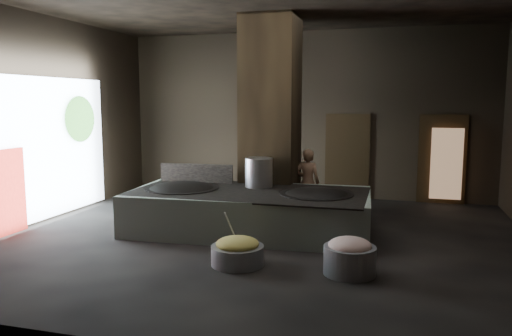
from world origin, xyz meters
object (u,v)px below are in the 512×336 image
(wok_left, at_px, (182,192))
(stock_pot, at_px, (259,173))
(meat_basin, at_px, (350,260))
(cook, at_px, (308,182))
(veg_basin, at_px, (238,255))
(hearth_platform, at_px, (249,211))
(wok_right, at_px, (316,198))

(wok_left, height_order, stock_pot, stock_pot)
(meat_basin, bearing_deg, wok_left, 151.88)
(cook, height_order, veg_basin, cook)
(veg_basin, bearing_deg, cook, 82.87)
(hearth_platform, bearing_deg, cook, 59.91)
(wok_left, xyz_separation_m, wok_right, (2.80, 0.10, 0.00))
(hearth_platform, distance_m, meat_basin, 2.97)
(hearth_platform, distance_m, stock_pot, 0.90)
(stock_pot, bearing_deg, hearth_platform, -95.19)
(wok_left, height_order, cook, cook)
(wok_right, xyz_separation_m, cook, (-0.47, 1.70, 0.02))
(wok_left, distance_m, cook, 2.95)
(wok_left, bearing_deg, hearth_platform, 1.97)
(hearth_platform, bearing_deg, stock_pot, 81.45)
(wok_right, distance_m, meat_basin, 2.28)
(hearth_platform, bearing_deg, wok_right, -1.23)
(cook, bearing_deg, veg_basin, 85.61)
(wok_left, relative_size, cook, 0.97)
(cook, bearing_deg, stock_pot, 58.04)
(wok_right, height_order, meat_basin, wok_right)
(hearth_platform, relative_size, stock_pot, 7.67)
(wok_left, xyz_separation_m, meat_basin, (3.65, -1.95, -0.53))
(wok_left, relative_size, meat_basin, 1.89)
(wok_left, height_order, veg_basin, wok_left)
(hearth_platform, bearing_deg, wok_left, 178.62)
(wok_left, relative_size, stock_pot, 2.42)
(wok_left, xyz_separation_m, stock_pot, (1.50, 0.60, 0.38))
(wok_right, bearing_deg, cook, 105.32)
(veg_basin, bearing_deg, meat_basin, 1.39)
(hearth_platform, xyz_separation_m, cook, (0.88, 1.75, 0.36))
(wok_left, xyz_separation_m, cook, (2.33, 1.80, 0.02))
(stock_pot, bearing_deg, wok_left, -158.20)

